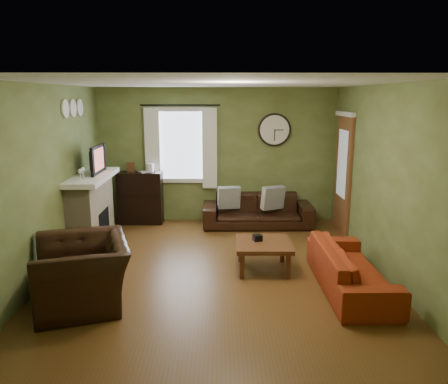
{
  "coord_description": "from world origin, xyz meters",
  "views": [
    {
      "loc": [
        0.02,
        -5.89,
        2.43
      ],
      "look_at": [
        0.1,
        0.4,
        1.05
      ],
      "focal_mm": 35.0,
      "sensor_mm": 36.0,
      "label": 1
    }
  ],
  "objects_px": {
    "bookshelf": "(140,198)",
    "coffee_table": "(263,256)",
    "sofa_brown": "(258,211)",
    "armchair": "(82,273)",
    "sofa_red": "(351,268)"
  },
  "relations": [
    {
      "from": "bookshelf",
      "to": "coffee_table",
      "type": "bearing_deg",
      "value": -48.05
    },
    {
      "from": "sofa_brown",
      "to": "armchair",
      "type": "xyz_separation_m",
      "value": [
        -2.36,
        -3.17,
        0.09
      ]
    },
    {
      "from": "bookshelf",
      "to": "sofa_red",
      "type": "distance_m",
      "value": 4.42
    },
    {
      "from": "sofa_red",
      "to": "armchair",
      "type": "distance_m",
      "value": 3.33
    },
    {
      "from": "sofa_brown",
      "to": "sofa_red",
      "type": "distance_m",
      "value": 2.96
    },
    {
      "from": "bookshelf",
      "to": "coffee_table",
      "type": "height_order",
      "value": "bookshelf"
    },
    {
      "from": "bookshelf",
      "to": "armchair",
      "type": "relative_size",
      "value": 0.84
    },
    {
      "from": "sofa_red",
      "to": "armchair",
      "type": "height_order",
      "value": "armchair"
    },
    {
      "from": "bookshelf",
      "to": "coffee_table",
      "type": "distance_m",
      "value": 3.23
    },
    {
      "from": "coffee_table",
      "to": "bookshelf",
      "type": "bearing_deg",
      "value": 131.95
    },
    {
      "from": "armchair",
      "to": "coffee_table",
      "type": "bearing_deg",
      "value": 96.09
    },
    {
      "from": "sofa_brown",
      "to": "sofa_red",
      "type": "bearing_deg",
      "value": -71.34
    },
    {
      "from": "bookshelf",
      "to": "coffee_table",
      "type": "relative_size",
      "value": 1.3
    },
    {
      "from": "sofa_red",
      "to": "coffee_table",
      "type": "distance_m",
      "value": 1.24
    },
    {
      "from": "bookshelf",
      "to": "sofa_brown",
      "type": "bearing_deg",
      "value": -5.69
    }
  ]
}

